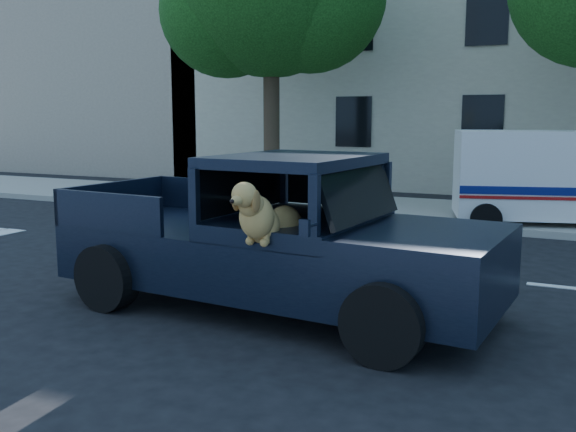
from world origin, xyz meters
name	(u,v)px	position (x,y,z in m)	size (l,w,h in m)	color
ground	(213,322)	(0.00, 0.00, 0.00)	(120.00, 120.00, 0.00)	black
far_sidewalk	(410,211)	(0.00, 9.20, 0.07)	(60.00, 4.00, 0.15)	gray
lane_stripes	(443,275)	(2.00, 3.40, 0.01)	(21.60, 0.14, 0.01)	silver
building_main	(565,49)	(3.00, 16.50, 4.50)	(26.00, 6.00, 9.00)	beige
building_left	(116,78)	(-15.00, 16.50, 4.00)	(12.00, 6.00, 8.00)	tan
pickup_truck	(269,258)	(0.37, 0.74, 0.66)	(5.57, 2.98, 1.94)	black
mail_truck	(543,186)	(3.07, 8.37, 0.91)	(4.13, 2.76, 2.09)	silver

